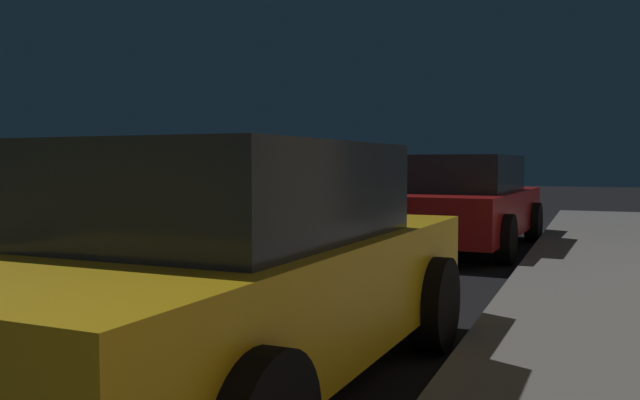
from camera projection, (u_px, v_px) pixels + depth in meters
car_yellow_cab at (230, 268)px, 3.85m from camera, size 2.08×4.09×1.43m
car_red at (457, 202)px, 10.19m from camera, size 2.27×4.41×1.43m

